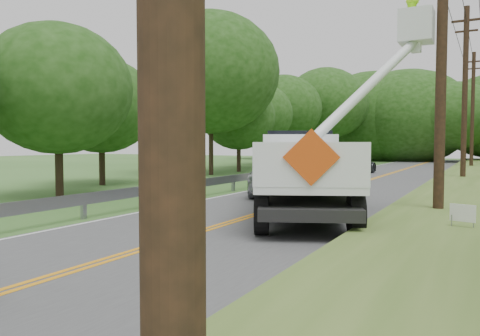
% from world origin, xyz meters
% --- Properties ---
extents(ground, '(140.00, 140.00, 0.00)m').
position_xyz_m(ground, '(0.00, 0.00, 0.00)').
color(ground, '#376025').
rests_on(ground, ground).
extents(road, '(7.20, 96.00, 0.03)m').
position_xyz_m(road, '(0.00, 14.00, 0.01)').
color(road, '#494A4C').
rests_on(road, ground).
extents(guardrail, '(0.18, 48.00, 0.77)m').
position_xyz_m(guardrail, '(-4.02, 14.91, 0.55)').
color(guardrail, gray).
rests_on(guardrail, ground).
extents(utility_poles, '(1.60, 43.30, 10.00)m').
position_xyz_m(utility_poles, '(5.00, 17.02, 5.27)').
color(utility_poles, black).
rests_on(utility_poles, ground).
extents(treeline_left, '(10.74, 54.46, 11.37)m').
position_xyz_m(treeline_left, '(-10.84, 32.47, 6.12)').
color(treeline_left, '#332319').
rests_on(treeline_left, ground).
extents(treeline_horizon, '(55.63, 13.98, 12.32)m').
position_xyz_m(treeline_horizon, '(-0.34, 56.30, 5.50)').
color(treeline_horizon, '#19400D').
rests_on(treeline_horizon, ground).
extents(bucket_truck, '(5.97, 7.91, 7.29)m').
position_xyz_m(bucket_truck, '(1.23, 8.31, 1.64)').
color(bucket_truck, black).
rests_on(bucket_truck, road).
extents(suv_silver, '(4.22, 5.84, 1.48)m').
position_xyz_m(suv_silver, '(-1.60, 12.72, 0.76)').
color(suv_silver, '#AEB1B5').
rests_on(suv_silver, road).
extents(suv_darkgrey, '(2.61, 5.21, 1.45)m').
position_xyz_m(suv_darkgrey, '(-2.34, 27.90, 0.75)').
color(suv_darkgrey, '#33373B').
rests_on(suv_darkgrey, road).
extents(stop_sign_permanent, '(0.47, 0.29, 2.50)m').
position_xyz_m(stop_sign_permanent, '(-4.36, 22.93, 1.65)').
color(stop_sign_permanent, gray).
rests_on(stop_sign_permanent, ground).
extents(yard_sign, '(0.55, 0.19, 0.82)m').
position_xyz_m(yard_sign, '(5.78, 5.94, 0.59)').
color(yard_sign, white).
rests_on(yard_sign, ground).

